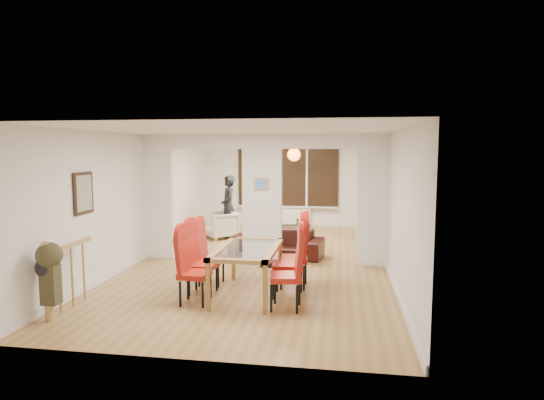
% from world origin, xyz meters
% --- Properties ---
extents(floor, '(5.00, 9.00, 0.01)m').
position_xyz_m(floor, '(0.00, 0.00, 0.00)').
color(floor, olive).
rests_on(floor, ground).
extents(room_walls, '(5.00, 9.00, 2.60)m').
position_xyz_m(room_walls, '(0.00, 0.00, 1.30)').
color(room_walls, silver).
rests_on(room_walls, floor).
extents(divider_wall, '(5.00, 0.18, 2.60)m').
position_xyz_m(divider_wall, '(0.00, 0.00, 1.30)').
color(divider_wall, white).
rests_on(divider_wall, floor).
extents(bay_window_blinds, '(3.00, 0.08, 1.80)m').
position_xyz_m(bay_window_blinds, '(0.00, 4.44, 1.50)').
color(bay_window_blinds, black).
rests_on(bay_window_blinds, room_walls).
extents(radiator, '(1.40, 0.08, 0.50)m').
position_xyz_m(radiator, '(0.00, 4.40, 0.30)').
color(radiator, white).
rests_on(radiator, floor).
extents(pendant_light, '(0.36, 0.36, 0.36)m').
position_xyz_m(pendant_light, '(0.30, 3.30, 2.15)').
color(pendant_light, orange).
rests_on(pendant_light, room_walls).
extents(stair_newel, '(0.40, 1.20, 1.10)m').
position_xyz_m(stair_newel, '(-2.25, -3.20, 0.55)').
color(stair_newel, '#A4834B').
rests_on(stair_newel, floor).
extents(wall_poster, '(0.04, 0.52, 0.67)m').
position_xyz_m(wall_poster, '(-2.47, -2.40, 1.60)').
color(wall_poster, gray).
rests_on(wall_poster, room_walls).
extents(pillar_photo, '(0.30, 0.03, 0.25)m').
position_xyz_m(pillar_photo, '(0.00, -0.10, 1.60)').
color(pillar_photo, '#4C8CD8').
rests_on(pillar_photo, divider_wall).
extents(dining_table, '(0.92, 1.64, 0.77)m').
position_xyz_m(dining_table, '(0.16, -2.24, 0.38)').
color(dining_table, olive).
rests_on(dining_table, floor).
extents(dining_chair_la, '(0.44, 0.44, 1.05)m').
position_xyz_m(dining_chair_la, '(-0.54, -2.73, 0.53)').
color(dining_chair_la, maroon).
rests_on(dining_chair_la, floor).
extents(dining_chair_lb, '(0.47, 0.47, 1.07)m').
position_xyz_m(dining_chair_lb, '(-0.57, -2.25, 0.53)').
color(dining_chair_lb, maroon).
rests_on(dining_chair_lb, floor).
extents(dining_chair_lc, '(0.43, 0.43, 1.02)m').
position_xyz_m(dining_chair_lc, '(-0.58, -1.75, 0.51)').
color(dining_chair_lc, maroon).
rests_on(dining_chair_lc, floor).
extents(dining_chair_ra, '(0.51, 0.51, 1.11)m').
position_xyz_m(dining_chair_ra, '(0.82, -2.74, 0.56)').
color(dining_chair_ra, maroon).
rests_on(dining_chair_ra, floor).
extents(dining_chair_rb, '(0.52, 0.52, 1.18)m').
position_xyz_m(dining_chair_rb, '(0.79, -2.18, 0.59)').
color(dining_chair_rb, maroon).
rests_on(dining_chair_rb, floor).
extents(dining_chair_rc, '(0.49, 0.49, 1.13)m').
position_xyz_m(dining_chair_rc, '(0.83, -1.69, 0.57)').
color(dining_chair_rc, maroon).
rests_on(dining_chair_rc, floor).
extents(sofa, '(2.06, 1.03, 0.58)m').
position_xyz_m(sofa, '(0.23, 0.47, 0.29)').
color(sofa, black).
rests_on(sofa, floor).
extents(armchair, '(1.04, 1.05, 0.69)m').
position_xyz_m(armchair, '(-1.49, 2.24, 0.34)').
color(armchair, '#BDB5A0').
rests_on(armchair, floor).
extents(person, '(0.70, 0.60, 1.62)m').
position_xyz_m(person, '(-1.32, 2.42, 0.81)').
color(person, black).
rests_on(person, floor).
extents(television, '(1.08, 0.18, 0.62)m').
position_xyz_m(television, '(2.00, 2.73, 0.31)').
color(television, black).
rests_on(television, floor).
extents(coffee_table, '(0.90, 0.46, 0.21)m').
position_xyz_m(coffee_table, '(0.32, 2.75, 0.10)').
color(coffee_table, black).
rests_on(coffee_table, floor).
extents(bottle, '(0.07, 0.07, 0.28)m').
position_xyz_m(bottle, '(0.46, 2.80, 0.35)').
color(bottle, '#143F19').
rests_on(bottle, coffee_table).
extents(bowl, '(0.20, 0.20, 0.05)m').
position_xyz_m(bowl, '(0.43, 2.66, 0.23)').
color(bowl, black).
rests_on(bowl, coffee_table).
extents(shoes, '(0.23, 0.25, 0.10)m').
position_xyz_m(shoes, '(0.17, -0.43, 0.05)').
color(shoes, black).
rests_on(shoes, floor).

